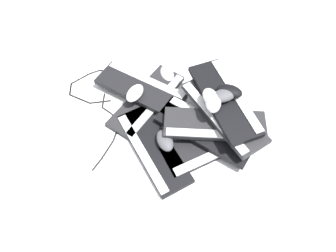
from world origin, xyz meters
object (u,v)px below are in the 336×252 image
(keyboard_3, at_px, (205,130))
(mouse_5, at_px, (213,102))
(keyboard_5, at_px, (223,113))
(keyboard_7, at_px, (140,89))
(keyboard_2, at_px, (147,101))
(mouse_1, at_px, (135,93))
(mouse_2, at_px, (167,74))
(keyboard_4, at_px, (215,125))
(keyboard_1, at_px, (212,144))
(keyboard_0, at_px, (153,148))
(mouse_4, at_px, (224,95))
(mouse_3, at_px, (165,141))
(mouse_0, at_px, (211,98))
(mouse_6, at_px, (230,91))
(keyboard_6, at_px, (224,99))

(keyboard_3, distance_m, mouse_5, 0.14)
(keyboard_5, xyz_separation_m, keyboard_7, (0.13, -0.39, -0.06))
(keyboard_2, xyz_separation_m, mouse_1, (0.04, -0.03, 0.07))
(keyboard_5, height_order, keyboard_7, keyboard_5)
(keyboard_3, height_order, mouse_2, keyboard_3)
(keyboard_4, relative_size, mouse_2, 3.91)
(keyboard_1, height_order, mouse_2, mouse_2)
(keyboard_0, xyz_separation_m, keyboard_7, (-0.17, -0.26, 0.03))
(keyboard_0, height_order, mouse_1, mouse_1)
(keyboard_1, distance_m, keyboard_3, 0.07)
(keyboard_0, distance_m, mouse_1, 0.28)
(keyboard_0, xyz_separation_m, mouse_1, (-0.12, -0.24, 0.07))
(keyboard_2, xyz_separation_m, keyboard_7, (-0.01, -0.06, 0.03))
(keyboard_1, height_order, mouse_4, mouse_4)
(keyboard_1, bearing_deg, mouse_3, -45.45)
(keyboard_4, bearing_deg, mouse_3, -29.47)
(mouse_0, bearing_deg, mouse_6, 96.21)
(keyboard_7, bearing_deg, keyboard_4, 100.03)
(mouse_0, relative_size, mouse_1, 1.00)
(keyboard_1, bearing_deg, keyboard_5, -159.76)
(keyboard_3, relative_size, mouse_6, 4.19)
(keyboard_2, distance_m, mouse_0, 0.34)
(mouse_5, bearing_deg, mouse_3, -54.05)
(keyboard_5, relative_size, mouse_1, 4.21)
(keyboard_2, bearing_deg, mouse_1, -39.60)
(keyboard_0, distance_m, mouse_2, 0.43)
(keyboard_1, bearing_deg, mouse_1, -79.99)
(keyboard_1, relative_size, mouse_2, 4.23)
(keyboard_1, height_order, keyboard_6, keyboard_6)
(keyboard_0, xyz_separation_m, mouse_2, (-0.35, -0.25, 0.01))
(keyboard_1, distance_m, mouse_1, 0.42)
(keyboard_1, xyz_separation_m, mouse_3, (0.14, -0.15, 0.04))
(keyboard_6, height_order, mouse_1, keyboard_6)
(keyboard_7, xyz_separation_m, mouse_6, (-0.19, 0.37, 0.13))
(keyboard_4, relative_size, keyboard_6, 0.93)
(keyboard_3, relative_size, keyboard_6, 1.00)
(mouse_1, bearing_deg, keyboard_5, -80.66)
(keyboard_1, relative_size, mouse_4, 4.23)
(keyboard_7, relative_size, mouse_2, 4.21)
(keyboard_1, relative_size, mouse_0, 4.23)
(keyboard_2, relative_size, keyboard_4, 1.07)
(mouse_3, height_order, mouse_4, mouse_4)
(keyboard_0, bearing_deg, keyboard_3, 151.82)
(keyboard_6, relative_size, mouse_4, 4.20)
(mouse_1, xyz_separation_m, mouse_4, (-0.21, 0.34, 0.09))
(keyboard_5, xyz_separation_m, mouse_4, (-0.03, -0.03, 0.07))
(keyboard_6, xyz_separation_m, mouse_0, (0.06, -0.03, 0.04))
(mouse_1, bearing_deg, mouse_2, -13.51)
(mouse_1, relative_size, mouse_6, 1.00)
(keyboard_5, relative_size, mouse_4, 4.21)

